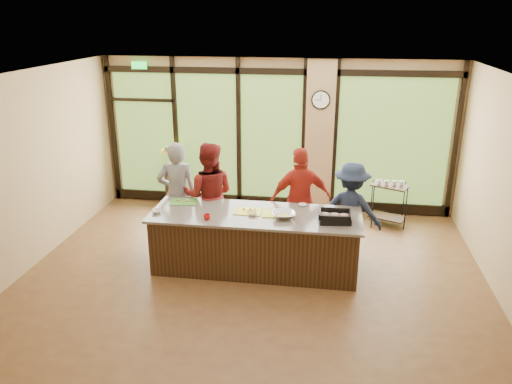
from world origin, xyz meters
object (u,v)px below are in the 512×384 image
(cook_left, at_px, (177,194))
(bar_cart, at_px, (389,199))
(cook_right, at_px, (351,210))
(roasting_pan, at_px, (335,219))
(flower_stand, at_px, (176,186))
(island_base, at_px, (256,242))

(cook_left, distance_m, bar_cart, 3.91)
(cook_right, height_order, roasting_pan, cook_right)
(bar_cart, bearing_deg, flower_stand, -160.91)
(cook_left, height_order, flower_stand, cook_left)
(island_base, height_order, flower_stand, island_base)
(cook_right, relative_size, bar_cart, 1.77)
(roasting_pan, distance_m, flower_stand, 4.16)
(island_base, distance_m, bar_cart, 3.00)
(island_base, relative_size, cook_left, 1.72)
(island_base, xyz_separation_m, bar_cart, (2.20, 2.04, 0.09))
(cook_left, distance_m, cook_right, 2.90)
(cook_left, relative_size, roasting_pan, 4.02)
(cook_right, relative_size, flower_stand, 1.87)
(cook_left, xyz_separation_m, roasting_pan, (2.64, -0.82, 0.06))
(island_base, xyz_separation_m, roasting_pan, (1.19, -0.11, 0.52))
(island_base, bearing_deg, bar_cart, 42.84)
(roasting_pan, relative_size, flower_stand, 0.53)
(island_base, distance_m, cook_left, 1.68)
(cook_right, xyz_separation_m, bar_cart, (0.75, 1.32, -0.26))
(roasting_pan, distance_m, bar_cart, 2.42)
(island_base, relative_size, roasting_pan, 6.90)
(roasting_pan, bearing_deg, flower_stand, 134.70)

